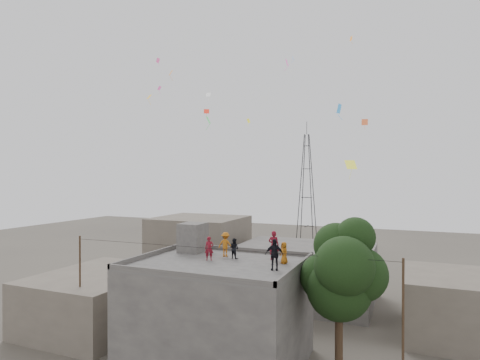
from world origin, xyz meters
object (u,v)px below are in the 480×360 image
object	(u,v)px
stair_head_box	(193,237)
transmission_tower	(307,191)
tree	(342,272)
person_red_adult	(274,245)
person_dark_adult	(274,254)

from	to	relation	value
stair_head_box	transmission_tower	world-z (taller)	transmission_tower
tree	person_red_adult	world-z (taller)	tree
transmission_tower	person_dark_adult	bearing A→B (deg)	-79.13
person_red_adult	stair_head_box	bearing A→B (deg)	-15.33
person_red_adult	transmission_tower	bearing A→B (deg)	-90.28
transmission_tower	person_red_adult	size ratio (longest dim) A/B	10.89
person_red_adult	person_dark_adult	world-z (taller)	person_red_adult
stair_head_box	person_dark_adult	bearing A→B (deg)	-23.80
stair_head_box	person_dark_adult	size ratio (longest dim) A/B	1.14
person_dark_adult	transmission_tower	bearing A→B (deg)	88.12
transmission_tower	stair_head_box	bearing A→B (deg)	-88.77
stair_head_box	person_dark_adult	xyz separation A→B (m)	(6.97, -3.07, -0.12)
stair_head_box	person_red_adult	bearing A→B (deg)	-4.72
stair_head_box	person_red_adult	xyz separation A→B (m)	(6.10, -0.50, -0.08)
tree	person_red_adult	bearing A→B (deg)	161.42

